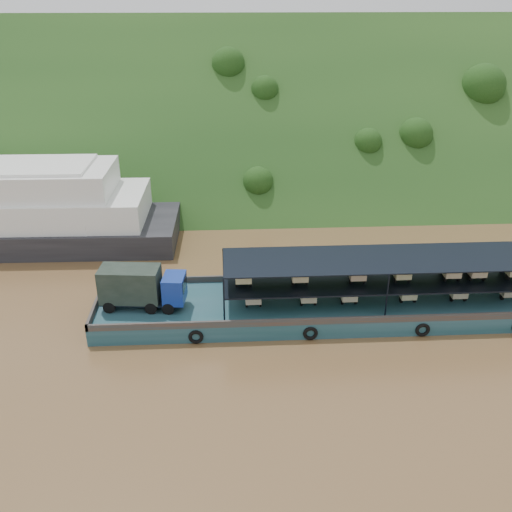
{
  "coord_description": "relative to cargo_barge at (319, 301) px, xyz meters",
  "views": [
    {
      "loc": [
        -4.3,
        -37.8,
        22.49
      ],
      "look_at": [
        -2.0,
        3.0,
        3.2
      ],
      "focal_mm": 40.0,
      "sensor_mm": 36.0,
      "label": 1
    }
  ],
  "objects": [
    {
      "name": "hillside",
      "position": [
        -2.57,
        36.8,
        -1.09
      ],
      "size": [
        140.0,
        39.6,
        39.6
      ],
      "primitive_type": "cube",
      "rotation": [
        0.79,
        0.0,
        0.0
      ],
      "color": "#153613",
      "rests_on": "ground"
    },
    {
      "name": "cargo_barge",
      "position": [
        0.0,
        0.0,
        0.0
      ],
      "size": [
        35.0,
        7.18,
        4.54
      ],
      "color": "#123C41",
      "rests_on": "ground"
    },
    {
      "name": "ground",
      "position": [
        -2.57,
        0.8,
        -1.09
      ],
      "size": [
        160.0,
        160.0,
        0.0
      ],
      "primitive_type": "plane",
      "color": "brown",
      "rests_on": "ground"
    }
  ]
}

